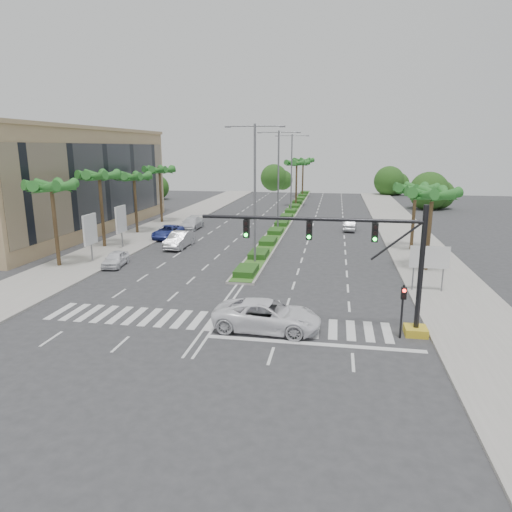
# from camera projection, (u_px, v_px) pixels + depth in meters

# --- Properties ---
(ground) EXTENTS (160.00, 160.00, 0.00)m
(ground) POSITION_uv_depth(u_px,v_px,m) (214.00, 321.00, 27.12)
(ground) COLOR #333335
(ground) RESTS_ON ground
(footpath_right) EXTENTS (6.00, 120.00, 0.15)m
(footpath_right) POSITION_uv_depth(u_px,v_px,m) (422.00, 254.00, 43.71)
(footpath_right) COLOR gray
(footpath_right) RESTS_ON ground
(footpath_left) EXTENTS (6.00, 120.00, 0.15)m
(footpath_left) POSITION_uv_depth(u_px,v_px,m) (125.00, 243.00, 48.82)
(footpath_left) COLOR gray
(footpath_left) RESTS_ON ground
(median) EXTENTS (2.20, 75.00, 0.20)m
(median) POSITION_uv_depth(u_px,v_px,m) (290.00, 214.00, 70.21)
(median) COLOR gray
(median) RESTS_ON ground
(median_grass) EXTENTS (1.80, 75.00, 0.04)m
(median_grass) POSITION_uv_depth(u_px,v_px,m) (290.00, 213.00, 70.18)
(median_grass) COLOR #396121
(median_grass) RESTS_ON median
(building) EXTENTS (12.00, 36.00, 12.00)m
(building) POSITION_uv_depth(u_px,v_px,m) (60.00, 182.00, 55.00)
(building) COLOR tan
(building) RESTS_ON ground
(signal_gantry) EXTENTS (12.60, 1.20, 7.20)m
(signal_gantry) POSITION_uv_depth(u_px,v_px,m) (378.00, 273.00, 24.76)
(signal_gantry) COLOR gold
(signal_gantry) RESTS_ON ground
(pedestrian_signal) EXTENTS (0.28, 0.36, 3.00)m
(pedestrian_signal) POSITION_uv_depth(u_px,v_px,m) (403.00, 303.00, 24.22)
(pedestrian_signal) COLOR black
(pedestrian_signal) RESTS_ON ground
(direction_sign) EXTENTS (2.70, 0.11, 3.40)m
(direction_sign) POSITION_uv_depth(u_px,v_px,m) (429.00, 259.00, 31.94)
(direction_sign) COLOR slate
(direction_sign) RESTS_ON ground
(billboard_near) EXTENTS (0.18, 2.10, 4.35)m
(billboard_near) POSITION_uv_depth(u_px,v_px,m) (90.00, 230.00, 40.36)
(billboard_near) COLOR slate
(billboard_near) RESTS_ON ground
(billboard_far) EXTENTS (0.18, 2.10, 4.35)m
(billboard_far) POSITION_uv_depth(u_px,v_px,m) (121.00, 220.00, 46.11)
(billboard_far) COLOR slate
(billboard_far) RESTS_ON ground
(palm_left_near) EXTENTS (4.57, 4.68, 7.55)m
(palm_left_near) POSITION_uv_depth(u_px,v_px,m) (52.00, 189.00, 37.92)
(palm_left_near) COLOR brown
(palm_left_near) RESTS_ON ground
(palm_left_mid) EXTENTS (4.57, 4.68, 7.95)m
(palm_left_mid) POSITION_uv_depth(u_px,v_px,m) (99.00, 178.00, 45.49)
(palm_left_mid) COLOR brown
(palm_left_mid) RESTS_ON ground
(palm_left_far) EXTENTS (4.57, 4.68, 7.35)m
(palm_left_far) POSITION_uv_depth(u_px,v_px,m) (134.00, 179.00, 53.29)
(palm_left_far) COLOR brown
(palm_left_far) RESTS_ON ground
(palm_left_end) EXTENTS (4.57, 4.68, 7.75)m
(palm_left_end) POSITION_uv_depth(u_px,v_px,m) (160.00, 172.00, 60.86)
(palm_left_end) COLOR brown
(palm_left_end) RESTS_ON ground
(palm_right_near) EXTENTS (4.57, 4.68, 7.05)m
(palm_right_near) POSITION_uv_depth(u_px,v_px,m) (432.00, 197.00, 36.66)
(palm_right_near) COLOR brown
(palm_right_near) RESTS_ON ground
(palm_right_far) EXTENTS (4.57, 4.68, 6.75)m
(palm_right_far) POSITION_uv_depth(u_px,v_px,m) (416.00, 191.00, 44.39)
(palm_right_far) COLOR brown
(palm_right_far) RESTS_ON ground
(palm_median_a) EXTENTS (4.57, 4.68, 8.05)m
(palm_median_a) POSITION_uv_depth(u_px,v_px,m) (297.00, 165.00, 78.14)
(palm_median_a) COLOR brown
(palm_median_a) RESTS_ON ground
(palm_median_b) EXTENTS (4.57, 4.68, 8.05)m
(palm_median_b) POSITION_uv_depth(u_px,v_px,m) (303.00, 162.00, 92.52)
(palm_median_b) COLOR brown
(palm_median_b) RESTS_ON ground
(streetlight_near) EXTENTS (5.10, 0.25, 12.00)m
(streetlight_near) POSITION_uv_depth(u_px,v_px,m) (255.00, 187.00, 38.95)
(streetlight_near) COLOR slate
(streetlight_near) RESTS_ON ground
(streetlight_mid) EXTENTS (5.10, 0.25, 12.00)m
(streetlight_mid) POSITION_uv_depth(u_px,v_px,m) (278.00, 176.00, 54.28)
(streetlight_mid) COLOR slate
(streetlight_mid) RESTS_ON ground
(streetlight_far) EXTENTS (5.10, 0.25, 12.00)m
(streetlight_far) POSITION_uv_depth(u_px,v_px,m) (291.00, 169.00, 69.61)
(streetlight_far) COLOR slate
(streetlight_far) RESTS_ON ground
(car_parked_a) EXTENTS (2.04, 4.01, 1.31)m
(car_parked_a) POSITION_uv_depth(u_px,v_px,m) (115.00, 259.00, 39.57)
(car_parked_a) COLOR white
(car_parked_a) RESTS_ON ground
(car_parked_b) EXTENTS (1.96, 5.09, 1.65)m
(car_parked_b) POSITION_uv_depth(u_px,v_px,m) (179.00, 240.00, 46.82)
(car_parked_b) COLOR silver
(car_parked_b) RESTS_ON ground
(car_parked_c) EXTENTS (2.49, 5.27, 1.46)m
(car_parked_c) POSITION_uv_depth(u_px,v_px,m) (168.00, 232.00, 51.76)
(car_parked_c) COLOR #33419C
(car_parked_c) RESTS_ON ground
(car_parked_d) EXTENTS (2.17, 5.20, 1.50)m
(car_parked_d) POSITION_uv_depth(u_px,v_px,m) (191.00, 223.00, 57.45)
(car_parked_d) COLOR white
(car_parked_d) RESTS_ON ground
(car_crossing) EXTENTS (6.21, 3.12, 1.69)m
(car_crossing) POSITION_uv_depth(u_px,v_px,m) (267.00, 316.00, 25.72)
(car_crossing) COLOR white
(car_crossing) RESTS_ON ground
(car_right) EXTENTS (1.84, 4.22, 1.35)m
(car_right) POSITION_uv_depth(u_px,v_px,m) (350.00, 225.00, 56.49)
(car_right) COLOR #AFAFB4
(car_right) RESTS_ON ground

